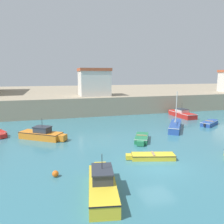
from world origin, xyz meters
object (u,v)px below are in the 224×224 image
Objects in this scene: dinghy_green_8 at (142,138)px; dinghy_blue_2 at (210,123)px; motorboat_red_6 at (182,114)px; motorboat_orange_3 at (42,134)px; sailboat_blue_4 at (175,126)px; harbor_shed_near_wharf at (94,82)px; dinghy_yellow_5 at (152,156)px; mooring_buoy at (55,174)px; motorboat_yellow_1 at (102,184)px.

dinghy_blue_2 is at bearing 18.74° from dinghy_green_8.
motorboat_red_6 reaches higher than dinghy_green_8.
motorboat_red_6 is (21.83, 6.82, -0.01)m from motorboat_orange_3.
harbor_shed_near_wharf reaches higher than sailboat_blue_4.
dinghy_yellow_5 is at bearing -43.35° from motorboat_orange_3.
dinghy_green_8 is 10.79m from mooring_buoy.
motorboat_red_6 is at bearing 49.79° from dinghy_yellow_5.
dinghy_blue_2 is 15.85m from dinghy_yellow_5.
dinghy_green_8 reaches higher than dinghy_yellow_5.
motorboat_red_6 is at bearing 38.30° from mooring_buoy.
dinghy_blue_2 is at bearing 1.20° from motorboat_orange_3.
motorboat_orange_3 reaches higher than mooring_buoy.
harbor_shed_near_wharf reaches higher than dinghy_green_8.
dinghy_yellow_5 is 19.98m from motorboat_red_6.
dinghy_blue_2 is at bearing 34.15° from dinghy_yellow_5.
dinghy_blue_2 is 22.06m from motorboat_orange_3.
motorboat_yellow_1 is 26.42m from motorboat_red_6.
sailboat_blue_4 is 0.94× the size of motorboat_red_6.
dinghy_yellow_5 is at bearing -131.70° from sailboat_blue_4.
dinghy_blue_2 is at bearing 25.52° from mooring_buoy.
dinghy_blue_2 is 8.55× the size of mooring_buoy.
dinghy_yellow_5 is 5.00m from dinghy_green_8.
motorboat_orange_3 is at bearing 106.79° from motorboat_yellow_1.
dinghy_green_8 is at bearing -138.35° from motorboat_red_6.
motorboat_orange_3 is at bearing -120.60° from harbor_shed_near_wharf.
dinghy_blue_2 is 0.74× the size of motorboat_orange_3.
motorboat_yellow_1 reaches higher than dinghy_green_8.
motorboat_orange_3 reaches higher than dinghy_blue_2.
dinghy_yellow_5 is at bearing -130.21° from motorboat_red_6.
sailboat_blue_4 is at bearing 28.72° from dinghy_green_8.
dinghy_green_8 is at bearing 76.13° from dinghy_yellow_5.
sailboat_blue_4 is 1.36× the size of dinghy_yellow_5.
motorboat_orange_3 is 16.24m from sailboat_blue_4.
dinghy_blue_2 reaches higher than mooring_buoy.
dinghy_green_8 is 8.28× the size of mooring_buoy.
motorboat_red_6 is 26.38m from mooring_buoy.
dinghy_yellow_5 is (-7.30, -8.20, -0.22)m from sailboat_blue_4.
sailboat_blue_4 is at bearing -128.39° from motorboat_red_6.
motorboat_orange_3 is 1.24× the size of dinghy_yellow_5.
motorboat_yellow_1 is at bearing -144.81° from dinghy_blue_2.
harbor_shed_near_wharf is at bearing 132.87° from dinghy_blue_2.
mooring_buoy is at bearing -172.02° from dinghy_yellow_5.
sailboat_blue_4 is at bearing -0.84° from motorboat_orange_3.
harbor_shed_near_wharf reaches higher than dinghy_blue_2.
dinghy_yellow_5 is 0.69× the size of motorboat_red_6.
motorboat_red_6 is at bearing 92.00° from dinghy_blue_2.
harbor_shed_near_wharf reaches higher than motorboat_orange_3.
dinghy_blue_2 is at bearing -47.13° from harbor_shed_near_wharf.
dinghy_blue_2 is 6.36m from motorboat_red_6.
motorboat_orange_3 is 0.93× the size of harbor_shed_near_wharf.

